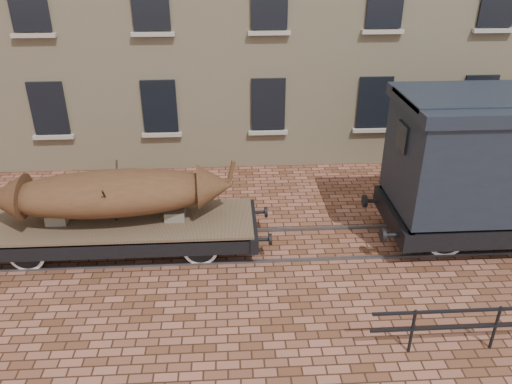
{
  "coord_description": "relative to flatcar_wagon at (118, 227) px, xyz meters",
  "views": [
    {
      "loc": [
        -0.34,
        -10.69,
        7.08
      ],
      "look_at": [
        0.33,
        0.5,
        1.3
      ],
      "focal_mm": 35.0,
      "sensor_mm": 36.0,
      "label": 1
    }
  ],
  "objects": [
    {
      "name": "ground",
      "position": [
        3.1,
        0.0,
        -0.7
      ],
      "size": [
        90.0,
        90.0,
        0.0
      ],
      "primitive_type": "plane",
      "color": "#58311E"
    },
    {
      "name": "rail_track",
      "position": [
        3.1,
        0.0,
        -0.67
      ],
      "size": [
        30.0,
        1.52,
        0.06
      ],
      "color": "#59595E",
      "rests_on": "ground"
    },
    {
      "name": "flatcar_wagon",
      "position": [
        0.0,
        0.0,
        0.0
      ],
      "size": [
        7.48,
        2.03,
        1.13
      ],
      "color": "brown",
      "rests_on": "ground"
    },
    {
      "name": "iron_boat",
      "position": [
        -0.02,
        0.0,
        0.94
      ],
      "size": [
        5.89,
        1.95,
        1.44
      ],
      "color": "#54351C",
      "rests_on": "flatcar_wagon"
    }
  ]
}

